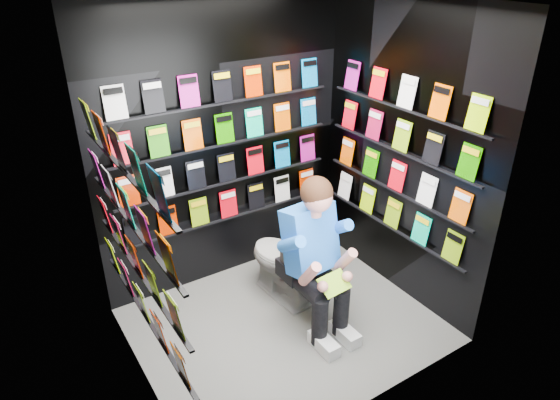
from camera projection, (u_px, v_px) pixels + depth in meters
floor at (285, 325)px, 4.29m from camera, size 2.40×2.40×0.00m
ceiling at (286, 1)px, 3.11m from camera, size 2.40×2.40×0.00m
wall_back at (224, 148)px, 4.45m from camera, size 2.40×0.04×2.60m
wall_front at (378, 251)px, 2.95m from camera, size 2.40×0.04×2.60m
wall_left at (126, 234)px, 3.12m from camera, size 0.04×2.00×2.60m
wall_right at (402, 156)px, 4.28m from camera, size 0.04×2.00×2.60m
comics_back at (226, 148)px, 4.42m from camera, size 2.10×0.06×1.37m
comics_left at (130, 232)px, 3.13m from camera, size 0.06×1.70×1.37m
comics_right at (400, 156)px, 4.26m from camera, size 0.06×1.70×1.37m
toilet at (283, 261)px, 4.50m from camera, size 0.48×0.78×0.73m
longbox at (312, 263)px, 4.85m from camera, size 0.36×0.47×0.31m
longbox_lid at (313, 248)px, 4.78m from camera, size 0.39×0.50×0.03m
reader at (309, 239)px, 4.02m from camera, size 0.63×0.87×1.53m
held_comic at (334, 283)px, 3.86m from camera, size 0.27×0.17×0.11m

